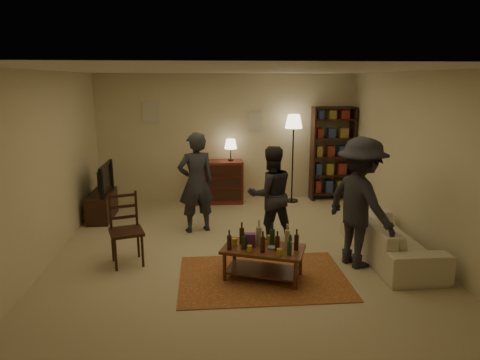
{
  "coord_description": "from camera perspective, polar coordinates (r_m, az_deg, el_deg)",
  "views": [
    {
      "loc": [
        -0.5,
        -6.13,
        2.57
      ],
      "look_at": [
        0.02,
        0.1,
        1.1
      ],
      "focal_mm": 32.0,
      "sensor_mm": 36.0,
      "label": 1
    }
  ],
  "objects": [
    {
      "name": "floor",
      "position": [
        6.67,
        -0.14,
        -9.43
      ],
      "size": [
        6.0,
        6.0,
        0.0
      ],
      "primitive_type": "plane",
      "color": "#C6B793",
      "rests_on": "ground"
    },
    {
      "name": "room_shell",
      "position": [
        9.15,
        -5.8,
        8.43
      ],
      "size": [
        6.0,
        6.0,
        6.0
      ],
      "color": "beige",
      "rests_on": "ground"
    },
    {
      "name": "rug",
      "position": [
        5.84,
        3.08,
        -12.84
      ],
      "size": [
        2.2,
        1.5,
        0.01
      ],
      "primitive_type": "cube",
      "color": "brown",
      "rests_on": "ground"
    },
    {
      "name": "coffee_table",
      "position": [
        5.68,
        3.09,
        -9.4
      ],
      "size": [
        1.18,
        0.9,
        0.77
      ],
      "rotation": [
        0.0,
        0.0,
        -0.36
      ],
      "color": "#5E2A1B",
      "rests_on": "ground"
    },
    {
      "name": "dining_chair",
      "position": [
        6.3,
        -15.04,
        -5.94
      ],
      "size": [
        0.56,
        0.56,
        1.04
      ],
      "rotation": [
        0.0,
        0.0,
        0.3
      ],
      "color": "#331811",
      "rests_on": "ground"
    },
    {
      "name": "tv_stand",
      "position": [
        8.45,
        -17.96,
        -2.4
      ],
      "size": [
        0.4,
        1.0,
        1.06
      ],
      "color": "#331811",
      "rests_on": "ground"
    },
    {
      "name": "dresser",
      "position": [
        9.1,
        -2.75,
        -0.09
      ],
      "size": [
        1.0,
        0.5,
        1.36
      ],
      "color": "maroon",
      "rests_on": "ground"
    },
    {
      "name": "bookshelf",
      "position": [
        9.45,
        12.16,
        3.59
      ],
      "size": [
        0.9,
        0.34,
        2.02
      ],
      "color": "#331811",
      "rests_on": "ground"
    },
    {
      "name": "floor_lamp",
      "position": [
        9.03,
        7.16,
        6.93
      ],
      "size": [
        0.36,
        0.36,
        1.87
      ],
      "color": "black",
      "rests_on": "ground"
    },
    {
      "name": "sofa",
      "position": [
        6.73,
        19.32,
        -7.21
      ],
      "size": [
        0.81,
        2.08,
        0.61
      ],
      "primitive_type": "imported",
      "rotation": [
        0.0,
        0.0,
        1.57
      ],
      "color": "beige",
      "rests_on": "ground"
    },
    {
      "name": "person_left",
      "position": [
        7.3,
        -5.88,
        -0.35
      ],
      "size": [
        0.72,
        0.58,
        1.73
      ],
      "primitive_type": "imported",
      "rotation": [
        0.0,
        0.0,
        3.44
      ],
      "color": "#282930",
      "rests_on": "ground"
    },
    {
      "name": "person_right",
      "position": [
        6.85,
        4.11,
        -1.93
      ],
      "size": [
        0.85,
        0.72,
        1.56
      ],
      "primitive_type": "imported",
      "rotation": [
        0.0,
        0.0,
        3.32
      ],
      "color": "#232229",
      "rests_on": "ground"
    },
    {
      "name": "person_by_sofa",
      "position": [
        6.14,
        15.72,
        -2.94
      ],
      "size": [
        1.09,
        1.35,
        1.82
      ],
      "primitive_type": "imported",
      "rotation": [
        0.0,
        0.0,
        1.98
      ],
      "color": "#25242B",
      "rests_on": "ground"
    }
  ]
}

